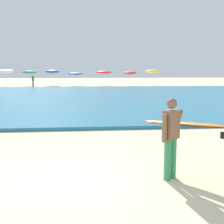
# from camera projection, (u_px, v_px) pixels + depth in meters

# --- Properties ---
(ground_plane) EXTENTS (160.00, 160.00, 0.00)m
(ground_plane) POSITION_uv_depth(u_px,v_px,m) (62.00, 179.00, 6.31)
(ground_plane) COLOR beige
(sea) EXTENTS (120.00, 28.00, 0.14)m
(sea) POSITION_uv_depth(u_px,v_px,m) (78.00, 96.00, 25.06)
(sea) COLOR teal
(sea) RESTS_ON ground
(surfer_with_board) EXTENTS (1.69, 2.03, 1.73)m
(surfer_with_board) POSITION_uv_depth(u_px,v_px,m) (177.00, 130.00, 6.32)
(surfer_with_board) COLOR #338E56
(surfer_with_board) RESTS_ON ground
(beach_umbrella_0) EXTENTS (2.20, 2.23, 2.47)m
(beach_umbrella_0) POSITION_uv_depth(u_px,v_px,m) (6.00, 71.00, 40.80)
(beach_umbrella_0) COLOR beige
(beach_umbrella_0) RESTS_ON ground
(beach_umbrella_1) EXTENTS (2.09, 2.12, 2.27)m
(beach_umbrella_1) POSITION_uv_depth(u_px,v_px,m) (29.00, 72.00, 42.53)
(beach_umbrella_1) COLOR beige
(beach_umbrella_1) RESTS_ON ground
(beach_umbrella_2) EXTENTS (2.10, 2.10, 2.35)m
(beach_umbrella_2) POSITION_uv_depth(u_px,v_px,m) (52.00, 72.00, 43.85)
(beach_umbrella_2) COLOR beige
(beach_umbrella_2) RESTS_ON ground
(beach_umbrella_3) EXTENTS (2.15, 2.15, 1.98)m
(beach_umbrella_3) POSITION_uv_depth(u_px,v_px,m) (76.00, 74.00, 43.36)
(beach_umbrella_3) COLOR beige
(beach_umbrella_3) RESTS_ON ground
(beach_umbrella_4) EXTENTS (2.29, 2.30, 2.20)m
(beach_umbrella_4) POSITION_uv_depth(u_px,v_px,m) (104.00, 72.00, 43.53)
(beach_umbrella_4) COLOR beige
(beach_umbrella_4) RESTS_ON ground
(beach_umbrella_5) EXTENTS (1.96, 1.96, 2.11)m
(beach_umbrella_5) POSITION_uv_depth(u_px,v_px,m) (130.00, 73.00, 43.62)
(beach_umbrella_5) COLOR beige
(beach_umbrella_5) RESTS_ON ground
(beach_umbrella_6) EXTENTS (2.22, 2.24, 2.41)m
(beach_umbrella_6) POSITION_uv_depth(u_px,v_px,m) (153.00, 71.00, 44.23)
(beach_umbrella_6) COLOR beige
(beach_umbrella_6) RESTS_ON ground
(beachgoer_near_row_left) EXTENTS (0.32, 0.20, 1.58)m
(beachgoer_near_row_left) POSITION_uv_depth(u_px,v_px,m) (33.00, 80.00, 41.47)
(beachgoer_near_row_left) COLOR #383842
(beachgoer_near_row_left) RESTS_ON ground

